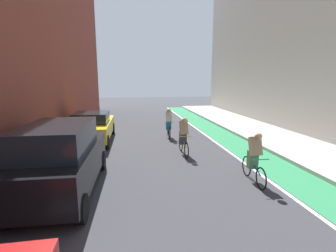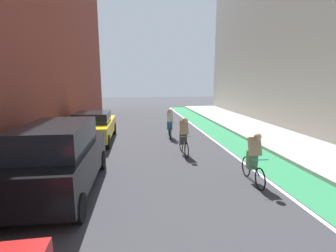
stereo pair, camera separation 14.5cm
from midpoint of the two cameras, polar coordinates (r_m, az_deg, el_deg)
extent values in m
plane|color=#38383D|center=(9.91, -0.14, -7.66)|extent=(71.70, 71.70, 0.00)
cube|color=#2D8451|center=(12.79, 14.92, -3.79)|extent=(1.60, 32.59, 0.00)
cube|color=white|center=(12.46, 11.12, -4.02)|extent=(0.12, 32.59, 0.00)
cube|color=#A8A59E|center=(13.98, 24.47, -2.89)|extent=(3.46, 32.59, 0.14)
cube|color=#B2ADA3|center=(17.24, 30.87, 19.04)|extent=(2.40, 28.59, 12.10)
cube|color=black|center=(7.52, -23.94, -8.20)|extent=(1.92, 4.47, 0.95)
cube|color=black|center=(7.11, -24.92, -2.64)|extent=(1.66, 2.70, 0.75)
cylinder|color=black|center=(9.42, -25.74, -7.65)|extent=(0.24, 0.67, 0.66)
cylinder|color=black|center=(9.04, -15.70, -7.72)|extent=(0.24, 0.67, 0.66)
cylinder|color=black|center=(6.58, -35.01, -16.47)|extent=(0.24, 0.67, 0.66)
cylinder|color=black|center=(6.02, -20.30, -17.66)|extent=(0.24, 0.67, 0.66)
cube|color=yellow|center=(13.12, -17.49, -0.53)|extent=(1.92, 4.36, 0.70)
cube|color=black|center=(12.81, -17.78, 1.81)|extent=(1.65, 1.85, 0.55)
cylinder|color=black|center=(14.89, -19.60, -0.73)|extent=(0.23, 0.66, 0.66)
cylinder|color=black|center=(14.64, -13.16, -0.58)|extent=(0.23, 0.66, 0.66)
cylinder|color=black|center=(11.83, -22.66, -3.80)|extent=(0.23, 0.66, 0.66)
cylinder|color=black|center=(11.51, -14.55, -3.69)|extent=(0.23, 0.66, 0.66)
torus|color=black|center=(7.63, 20.39, -11.45)|extent=(0.09, 0.66, 0.66)
torus|color=black|center=(8.53, 17.38, -8.91)|extent=(0.09, 0.66, 0.66)
cylinder|color=#1966A5|center=(8.00, 18.89, -8.64)|extent=(0.11, 0.96, 0.33)
cylinder|color=#1966A5|center=(8.14, 18.41, -7.70)|extent=(0.04, 0.12, 0.55)
cylinder|color=#1966A5|center=(7.52, 20.41, -7.34)|extent=(0.48, 0.06, 0.02)
cube|color=#4C7247|center=(8.05, 18.66, -7.39)|extent=(0.30, 0.26, 0.56)
cube|color=tan|center=(7.81, 19.23, -4.46)|extent=(0.35, 0.42, 0.60)
sphere|color=tan|center=(7.59, 19.86, -2.28)|extent=(0.22, 0.22, 0.22)
cube|color=#333842|center=(7.91, 18.88, -4.10)|extent=(0.28, 0.29, 0.39)
torus|color=black|center=(9.92, 3.91, -5.62)|extent=(0.05, 0.68, 0.68)
torus|color=black|center=(10.90, 2.60, -4.10)|extent=(0.05, 0.68, 0.68)
cylinder|color=gold|center=(10.35, 3.24, -3.65)|extent=(0.05, 0.96, 0.33)
cylinder|color=gold|center=(10.51, 3.02, -2.99)|extent=(0.04, 0.12, 0.55)
cylinder|color=gold|center=(9.85, 3.84, -2.43)|extent=(0.48, 0.03, 0.02)
cube|color=#333842|center=(10.42, 3.12, -2.71)|extent=(0.28, 0.24, 0.56)
cube|color=tan|center=(10.20, 3.30, -0.36)|extent=(0.33, 0.40, 0.60)
sphere|color=tan|center=(9.99, 3.53, 1.38)|extent=(0.22, 0.22, 0.22)
cube|color=maroon|center=(10.31, 3.15, -0.13)|extent=(0.26, 0.28, 0.39)
torus|color=black|center=(12.88, 0.05, -1.76)|extent=(0.09, 0.69, 0.69)
torus|color=black|center=(13.91, -0.32, -0.82)|extent=(0.09, 0.69, 0.69)
cylinder|color=#338C3F|center=(13.35, -0.14, -0.35)|extent=(0.11, 0.96, 0.33)
cylinder|color=#338C3F|center=(13.52, -0.21, 0.13)|extent=(0.04, 0.12, 0.55)
cylinder|color=#338C3F|center=(12.85, 0.02, 0.71)|extent=(0.48, 0.06, 0.02)
cube|color=#1E598C|center=(13.43, -0.18, 0.37)|extent=(0.30, 0.26, 0.56)
cube|color=beige|center=(13.22, -0.13, 2.23)|extent=(0.35, 0.42, 0.60)
sphere|color=tan|center=(13.02, -0.08, 3.60)|extent=(0.22, 0.22, 0.22)
camera|label=1|loc=(0.07, -90.44, -0.08)|focal=26.10mm
camera|label=2|loc=(0.07, 89.56, 0.08)|focal=26.10mm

